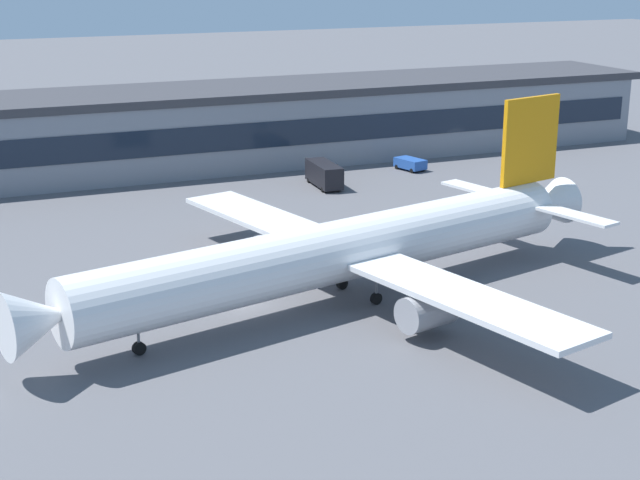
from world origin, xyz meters
The scene contains 6 objects.
ground_plane centered at (0.00, 0.00, 0.00)m, with size 600.00×600.00×0.00m, color #56565B.
terminal_building centered at (0.00, 59.90, 5.92)m, with size 177.95×19.47×11.79m.
airliner centered at (9.29, -2.90, 4.98)m, with size 62.50×53.82×17.08m.
follow_me_car centered at (59.37, 39.24, 1.09)m, with size 4.37×4.53×1.85m.
pushback_tractor centered at (41.38, 44.31, 1.05)m, with size 3.70×5.29×1.75m.
fuel_truck centered at (25.29, 39.37, 1.88)m, with size 3.26×8.54×3.35m.
Camera 1 is at (-25.51, -79.68, 31.59)m, focal length 53.35 mm.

